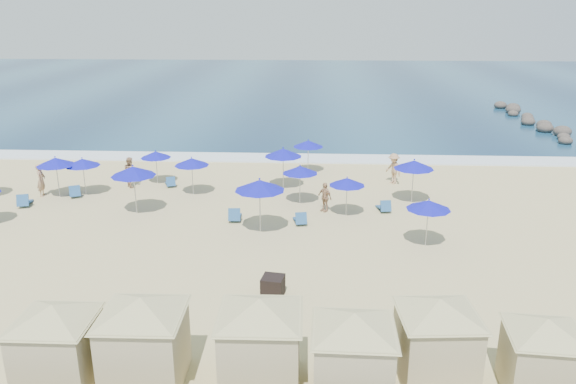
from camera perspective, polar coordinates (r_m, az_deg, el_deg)
The scene contains 33 objects.
ground at distance 25.44m, azimuth -6.72°, elevation -5.44°, with size 160.00×160.00×0.00m, color tan.
ocean at distance 78.73m, azimuth -0.11°, elevation 10.76°, with size 160.00×80.00×0.06m, color #0D2B4A.
surf_line at distance 39.98m, azimuth -3.12°, elevation 3.50°, with size 160.00×2.50×0.08m, color white.
rock_jetty at distance 52.74m, azimuth 25.13°, elevation 5.75°, with size 2.56×26.66×0.96m.
trash_bin at distance 20.92m, azimuth -1.54°, elevation -9.58°, with size 0.78×0.78×0.78m, color black.
cabana_0 at distance 17.21m, azimuth -22.50°, elevation -13.21°, with size 4.36×4.36×2.73m.
cabana_1 at distance 16.48m, azimuth -14.50°, elevation -13.32°, with size 4.67×4.67×2.93m.
cabana_2 at distance 15.92m, azimuth -2.86°, elevation -13.88°, with size 4.69×4.69×2.95m.
cabana_3 at distance 15.57m, azimuth 6.65°, elevation -15.11°, with size 4.50×4.50×2.82m.
cabana_4 at distance 16.66m, azimuth 14.95°, elevation -13.28°, with size 4.46×4.46×2.80m.
cabana_5 at distance 17.08m, azimuth 24.55°, elevation -14.13°, with size 4.07×4.07×2.56m.
umbrella_0 at distance 33.66m, azimuth -22.55°, elevation 2.87°, with size 2.09×2.09×2.38m.
umbrella_2 at distance 33.56m, azimuth -20.16°, elevation 2.85°, with size 1.94×1.94×2.21m.
umbrella_3 at distance 29.58m, azimuth -15.45°, elevation 2.06°, with size 2.29×2.29×2.61m.
umbrella_4 at distance 34.61m, azimuth -13.30°, elevation 3.72°, with size 1.82×1.82×2.07m.
umbrella_5 at distance 32.03m, azimuth -9.76°, elevation 3.04°, with size 1.95×1.95×2.22m.
umbrella_6 at distance 26.04m, azimuth -2.90°, elevation 0.70°, with size 2.36×2.36×2.69m.
umbrella_7 at distance 32.67m, azimuth -0.49°, elevation 4.03°, with size 2.19×2.19×2.49m.
umbrella_8 at distance 30.12m, azimuth 1.23°, elevation 2.28°, with size 1.92×1.92×2.18m.
umbrella_9 at distance 36.01m, azimuth 2.07°, elevation 4.93°, with size 1.93×1.93×2.20m.
umbrella_10 at distance 30.96m, azimuth 12.68°, elevation 2.73°, with size 2.16×2.16×2.46m.
umbrella_11 at distance 25.35m, azimuth 14.10°, elevation -1.27°, with size 1.96×1.96×2.23m.
umbrella_13 at distance 28.45m, azimuth 6.02°, elevation 1.05°, with size 1.84×1.84×2.09m.
beach_chair_0 at distance 33.35m, azimuth -25.21°, elevation -0.85°, with size 0.97×1.47×0.75m.
beach_chair_1 at distance 33.92m, azimuth -20.84°, elevation -0.01°, with size 1.09×1.45×0.73m.
beach_chair_2 at distance 34.28m, azimuth -11.86°, elevation 0.96°, with size 0.91×1.30×0.65m.
beach_chair_3 at distance 28.27m, azimuth -5.43°, elevation -2.38°, with size 0.69×1.37×0.73m.
beach_chair_4 at distance 27.72m, azimuth 1.24°, elevation -2.76°, with size 0.76×1.33×0.69m.
beach_chair_5 at distance 29.84m, azimuth 9.73°, elevation -1.48°, with size 0.74×1.31×0.68m.
beachgoer_0 at distance 34.54m, azimuth -23.79°, elevation 1.11°, with size 0.68×0.44×1.85m, color tan.
beachgoer_1 at distance 34.59m, azimuth -15.72°, elevation 1.98°, with size 0.87×0.68×1.80m, color tan.
beachgoer_2 at distance 29.29m, azimuth 3.75°, elevation -0.51°, with size 0.91×0.38×1.55m, color tan.
beachgoer_3 at distance 34.49m, azimuth 10.67°, elevation 2.36°, with size 1.20×0.69×1.86m, color tan.
Camera 1 is at (4.14, -22.97, 10.11)m, focal length 35.00 mm.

